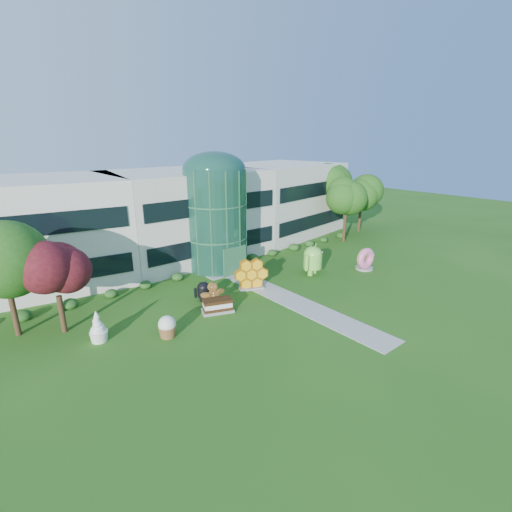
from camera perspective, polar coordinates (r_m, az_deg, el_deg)
ground at (r=29.65m, az=7.19°, el=-7.60°), size 140.00×140.00×0.00m
building at (r=41.97m, az=-10.74°, el=6.47°), size 46.00×15.00×9.30m
atrium at (r=36.87m, az=-6.19°, el=5.55°), size 6.00×6.00×9.80m
walkway at (r=30.90m, az=4.49°, el=-6.37°), size 2.40×20.00×0.04m
tree_red at (r=27.73m, az=-28.18°, el=-4.76°), size 4.00×4.00×6.00m
trees_backdrop at (r=37.84m, az=-7.00°, el=4.75°), size 52.00×8.00×8.40m
android_green at (r=35.86m, az=8.74°, el=-0.31°), size 3.27×2.57×3.28m
android_black at (r=30.22m, az=-8.07°, el=-5.18°), size 1.87×1.47×1.88m
donut at (r=38.55m, az=16.41°, el=-0.36°), size 2.28×1.29×2.25m
gingerbread at (r=29.00m, az=-6.67°, el=-5.93°), size 2.30×1.04×2.06m
ice_cream_sandwich at (r=28.37m, az=-5.94°, el=-7.58°), size 2.62×1.94×1.05m
honeycomb at (r=32.16m, az=-0.74°, el=-2.99°), size 3.34×2.29×2.47m
froyo at (r=26.26m, az=-23.17°, el=-9.93°), size 1.51×1.51×2.11m
cupcake at (r=25.53m, az=-13.50°, el=-10.49°), size 1.41×1.41×1.50m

